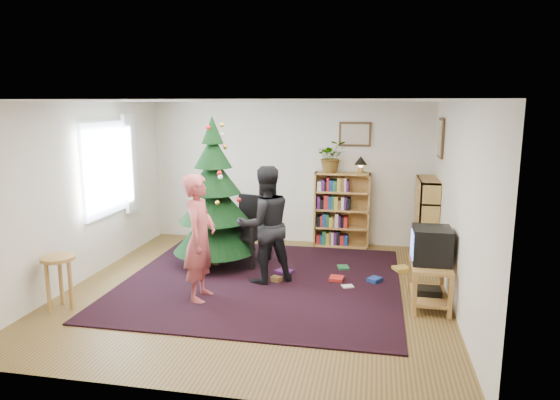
% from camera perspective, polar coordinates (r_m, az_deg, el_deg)
% --- Properties ---
extents(floor, '(5.00, 5.00, 0.00)m').
position_cam_1_polar(floor, '(6.84, -2.66, -10.18)').
color(floor, brown).
rests_on(floor, ground).
extents(ceiling, '(5.00, 5.00, 0.00)m').
position_cam_1_polar(ceiling, '(6.38, -2.86, 11.25)').
color(ceiling, white).
rests_on(ceiling, wall_back).
extents(wall_back, '(5.00, 0.02, 2.50)m').
position_cam_1_polar(wall_back, '(8.91, 1.04, 3.12)').
color(wall_back, silver).
rests_on(wall_back, floor).
extents(wall_front, '(5.00, 0.02, 2.50)m').
position_cam_1_polar(wall_front, '(4.18, -10.90, -6.15)').
color(wall_front, silver).
rests_on(wall_front, floor).
extents(wall_left, '(0.02, 5.00, 2.50)m').
position_cam_1_polar(wall_left, '(7.49, -21.69, 0.83)').
color(wall_left, silver).
rests_on(wall_left, floor).
extents(wall_right, '(0.02, 5.00, 2.50)m').
position_cam_1_polar(wall_right, '(6.39, 19.58, -0.64)').
color(wall_right, silver).
rests_on(wall_right, floor).
extents(rug, '(3.80, 3.60, 0.02)m').
position_cam_1_polar(rug, '(7.11, -2.08, -9.25)').
color(rug, black).
rests_on(rug, floor).
extents(window_pane, '(0.04, 1.20, 1.40)m').
position_cam_1_polar(window_pane, '(7.94, -19.33, 3.35)').
color(window_pane, silver).
rests_on(window_pane, wall_left).
extents(curtain, '(0.06, 0.35, 1.60)m').
position_cam_1_polar(curtain, '(8.53, -16.75, 3.99)').
color(curtain, white).
rests_on(curtain, wall_left).
extents(picture_back, '(0.55, 0.03, 0.42)m').
position_cam_1_polar(picture_back, '(8.70, 8.58, 7.44)').
color(picture_back, '#4C3319').
rests_on(picture_back, wall_back).
extents(picture_right, '(0.03, 0.50, 0.60)m').
position_cam_1_polar(picture_right, '(8.02, 17.90, 6.75)').
color(picture_right, '#4C3319').
rests_on(picture_right, wall_right).
extents(christmas_tree, '(1.26, 1.26, 2.29)m').
position_cam_1_polar(christmas_tree, '(7.61, -7.54, -0.59)').
color(christmas_tree, '#3F2816').
rests_on(christmas_tree, rug).
extents(bookshelf_back, '(0.95, 0.30, 1.30)m').
position_cam_1_polar(bookshelf_back, '(8.75, 7.08, -1.02)').
color(bookshelf_back, '#A4823A').
rests_on(bookshelf_back, floor).
extents(bookshelf_right, '(0.30, 0.95, 1.30)m').
position_cam_1_polar(bookshelf_right, '(8.34, 16.35, -1.97)').
color(bookshelf_right, '#A4823A').
rests_on(bookshelf_right, floor).
extents(tv_stand, '(0.46, 0.83, 0.55)m').
position_cam_1_polar(tv_stand, '(6.52, 16.70, -8.74)').
color(tv_stand, '#A4823A').
rests_on(tv_stand, floor).
extents(crt_tv, '(0.46, 0.50, 0.43)m').
position_cam_1_polar(crt_tv, '(6.38, 16.90, -4.96)').
color(crt_tv, black).
rests_on(crt_tv, tv_stand).
extents(armchair, '(0.71, 0.72, 1.05)m').
position_cam_1_polar(armchair, '(7.87, -3.64, -3.02)').
color(armchair, black).
rests_on(armchair, rug).
extents(stool, '(0.40, 0.40, 0.66)m').
position_cam_1_polar(stool, '(6.63, -23.99, -7.16)').
color(stool, '#A4823A').
rests_on(stool, floor).
extents(person_standing, '(0.40, 0.60, 1.62)m').
position_cam_1_polar(person_standing, '(6.35, -9.16, -4.30)').
color(person_standing, '#AF4648').
rests_on(person_standing, rug).
extents(person_by_chair, '(1.01, 0.95, 1.64)m').
position_cam_1_polar(person_by_chair, '(6.89, -1.73, -2.85)').
color(person_by_chair, black).
rests_on(person_by_chair, rug).
extents(potted_plant, '(0.60, 0.56, 0.55)m').
position_cam_1_polar(potted_plant, '(8.62, 5.89, 4.97)').
color(potted_plant, gray).
rests_on(potted_plant, bookshelf_back).
extents(table_lamp, '(0.22, 0.22, 0.29)m').
position_cam_1_polar(table_lamp, '(8.60, 9.21, 4.35)').
color(table_lamp, '#A57F33').
rests_on(table_lamp, bookshelf_back).
extents(floor_clutter, '(1.94, 1.05, 0.08)m').
position_cam_1_polar(floor_clutter, '(7.28, 6.63, -8.58)').
color(floor_clutter, '#A51E19').
rests_on(floor_clutter, rug).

